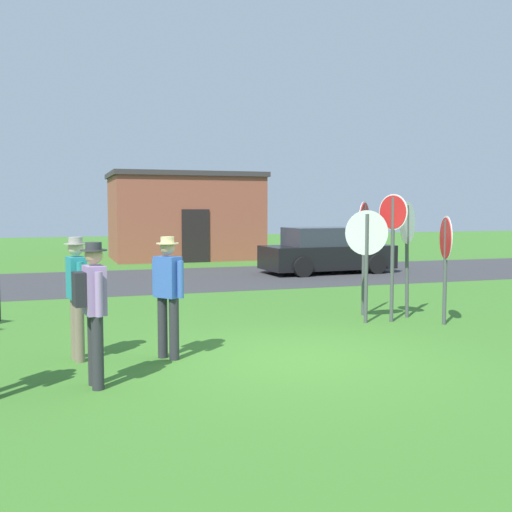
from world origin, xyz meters
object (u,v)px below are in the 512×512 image
parked_car_on_street (326,252)px  stop_sign_rear_left (393,236)px  stop_sign_leaning_left (407,238)px  stop_sign_tallest (364,238)px  person_in_teal (77,291)px  stop_sign_low_front (367,246)px  person_holding_notes (168,290)px  person_in_dark_shirt (93,304)px  stop_sign_nearest (445,251)px

parked_car_on_street → stop_sign_rear_left: (-2.53, -8.41, 0.92)m
stop_sign_leaning_left → stop_sign_tallest: stop_sign_tallest is taller
stop_sign_rear_left → person_in_teal: (-5.73, -1.21, -0.63)m
parked_car_on_street → stop_sign_low_front: 8.93m
parked_car_on_street → person_holding_notes: bearing=-125.3°
parked_car_on_street → stop_sign_low_front: bearing=-110.0°
person_in_dark_shirt → person_in_teal: size_ratio=1.00×
stop_sign_rear_left → stop_sign_tallest: (-0.17, 0.79, -0.07)m
stop_sign_rear_left → person_in_teal: 5.89m
stop_sign_rear_left → person_in_teal: bearing=-168.1°
stop_sign_nearest → parked_car_on_street: bearing=78.9°
parked_car_on_street → stop_sign_leaning_left: (-2.01, -8.08, 0.87)m
stop_sign_leaning_left → stop_sign_nearest: 0.94m
parked_car_on_street → person_holding_notes: (-7.03, -9.92, 0.30)m
stop_sign_low_front → stop_sign_leaning_left: bearing=14.9°
person_in_teal → stop_sign_leaning_left: bearing=13.8°
stop_sign_nearest → person_holding_notes: size_ratio=1.15×
stop_sign_tallest → stop_sign_nearest: bearing=-55.3°
parked_car_on_street → person_in_dark_shirt: bearing=-126.3°
person_in_teal → person_holding_notes: 1.26m
stop_sign_rear_left → stop_sign_tallest: stop_sign_rear_left is taller
stop_sign_rear_left → person_in_dark_shirt: bearing=-154.8°
parked_car_on_street → person_in_teal: (-8.25, -9.62, 0.30)m
stop_sign_low_front → stop_sign_nearest: 1.42m
stop_sign_low_front → person_holding_notes: (-3.99, -1.56, -0.46)m
person_in_teal → person_holding_notes: (1.23, -0.30, 0.00)m
stop_sign_tallest → person_in_teal: size_ratio=1.31×
stop_sign_nearest → person_holding_notes: bearing=-169.7°
person_holding_notes → parked_car_on_street: bearing=54.7°
stop_sign_leaning_left → stop_sign_low_front: (-1.03, -0.28, -0.12)m
stop_sign_nearest → person_in_teal: (-6.50, -0.65, -0.38)m
stop_sign_nearest → person_holding_notes: stop_sign_nearest is taller
stop_sign_leaning_left → stop_sign_tallest: bearing=145.8°
parked_car_on_street → stop_sign_tallest: 8.12m
stop_sign_tallest → person_holding_notes: (-4.33, -2.31, -0.56)m
stop_sign_tallest → person_in_teal: (-5.56, -2.00, -0.56)m
stop_sign_rear_left → stop_sign_nearest: stop_sign_rear_left is taller
parked_car_on_street → stop_sign_leaning_left: size_ratio=1.94×
person_in_dark_shirt → person_holding_notes: (1.09, 1.11, -0.03)m
stop_sign_leaning_left → person_holding_notes: size_ratio=1.30×
stop_sign_low_front → person_in_teal: stop_sign_low_front is taller
parked_car_on_street → stop_sign_nearest: size_ratio=2.19×
person_in_dark_shirt → person_holding_notes: bearing=45.6°
stop_sign_leaning_left → stop_sign_nearest: size_ratio=1.13×
stop_sign_leaning_left → stop_sign_tallest: (-0.69, 0.47, -0.01)m
parked_car_on_street → stop_sign_leaning_left: 8.37m
person_in_teal → person_holding_notes: same height
stop_sign_rear_left → stop_sign_low_front: bearing=174.2°
stop_sign_leaning_left → person_holding_notes: bearing=-159.9°
stop_sign_nearest → person_in_dark_shirt: 6.70m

